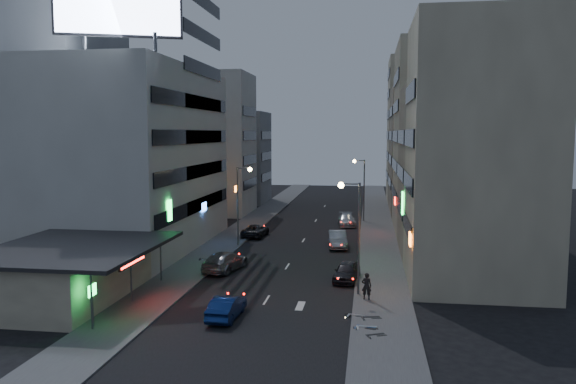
% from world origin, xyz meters
% --- Properties ---
extents(ground, '(180.00, 180.00, 0.00)m').
position_xyz_m(ground, '(0.00, 0.00, 0.00)').
color(ground, black).
rests_on(ground, ground).
extents(sidewalk_left, '(4.00, 120.00, 0.12)m').
position_xyz_m(sidewalk_left, '(-8.00, 30.00, 0.06)').
color(sidewalk_left, '#4C4C4F').
rests_on(sidewalk_left, ground).
extents(sidewalk_right, '(4.00, 120.00, 0.12)m').
position_xyz_m(sidewalk_right, '(8.00, 30.00, 0.06)').
color(sidewalk_right, '#4C4C4F').
rests_on(sidewalk_right, ground).
extents(food_court, '(11.00, 13.00, 3.88)m').
position_xyz_m(food_court, '(-13.90, 2.00, 1.98)').
color(food_court, '#C1B797').
rests_on(food_court, ground).
extents(white_building, '(14.00, 24.00, 18.00)m').
position_xyz_m(white_building, '(-17.00, 20.00, 9.00)').
color(white_building, beige).
rests_on(white_building, ground).
extents(grey_tower, '(10.00, 14.00, 34.00)m').
position_xyz_m(grey_tower, '(-26.00, 23.00, 17.00)').
color(grey_tower, gray).
rests_on(grey_tower, ground).
extents(shophouse_near, '(10.00, 11.00, 20.00)m').
position_xyz_m(shophouse_near, '(15.00, 10.50, 10.00)').
color(shophouse_near, '#C1B797').
rests_on(shophouse_near, ground).
extents(shophouse_mid, '(11.00, 12.00, 16.00)m').
position_xyz_m(shophouse_mid, '(15.50, 22.00, 8.00)').
color(shophouse_mid, tan).
rests_on(shophouse_mid, ground).
extents(shophouse_far, '(10.00, 14.00, 22.00)m').
position_xyz_m(shophouse_far, '(15.00, 35.00, 11.00)').
color(shophouse_far, '#C1B797').
rests_on(shophouse_far, ground).
extents(far_left_a, '(11.00, 10.00, 20.00)m').
position_xyz_m(far_left_a, '(-15.50, 45.00, 10.00)').
color(far_left_a, beige).
rests_on(far_left_a, ground).
extents(far_left_b, '(12.00, 10.00, 15.00)m').
position_xyz_m(far_left_b, '(-16.00, 58.00, 7.50)').
color(far_left_b, gray).
rests_on(far_left_b, ground).
extents(far_right_a, '(11.00, 12.00, 18.00)m').
position_xyz_m(far_right_a, '(15.50, 50.00, 9.00)').
color(far_right_a, tan).
rests_on(far_right_a, ground).
extents(far_right_b, '(12.00, 12.00, 24.00)m').
position_xyz_m(far_right_b, '(16.00, 64.00, 12.00)').
color(far_right_b, '#C1B797').
rests_on(far_right_b, ground).
extents(billboard, '(9.52, 3.75, 6.20)m').
position_xyz_m(billboard, '(-12.99, 9.97, 21.66)').
color(billboard, '#595B60').
rests_on(billboard, white_building).
extents(street_lamp_right_near, '(1.60, 0.44, 8.02)m').
position_xyz_m(street_lamp_right_near, '(5.90, 6.00, 5.36)').
color(street_lamp_right_near, '#595B60').
rests_on(street_lamp_right_near, sidewalk_right).
extents(street_lamp_left, '(1.60, 0.44, 8.02)m').
position_xyz_m(street_lamp_left, '(-5.90, 22.00, 5.36)').
color(street_lamp_left, '#595B60').
rests_on(street_lamp_left, sidewalk_left).
extents(street_lamp_right_far, '(1.60, 0.44, 8.02)m').
position_xyz_m(street_lamp_right_far, '(5.90, 40.00, 5.36)').
color(street_lamp_right_far, '#595B60').
rests_on(street_lamp_right_far, sidewalk_right).
extents(parked_car_right_near, '(2.27, 4.55, 1.49)m').
position_xyz_m(parked_car_right_near, '(5.32, 9.95, 0.74)').
color(parked_car_right_near, '#232227').
rests_on(parked_car_right_near, ground).
extents(parked_car_right_mid, '(2.30, 5.18, 1.65)m').
position_xyz_m(parked_car_right_mid, '(3.85, 22.80, 0.83)').
color(parked_car_right_mid, '#A6A9AE').
rests_on(parked_car_right_mid, ground).
extents(parked_car_left, '(2.58, 5.11, 1.38)m').
position_xyz_m(parked_car_left, '(-5.60, 27.41, 0.69)').
color(parked_car_left, black).
rests_on(parked_car_left, ground).
extents(parked_car_right_far, '(2.58, 5.24, 1.47)m').
position_xyz_m(parked_car_right_far, '(4.23, 36.46, 0.73)').
color(parked_car_right_far, '#ACB0B5').
rests_on(parked_car_right_far, ground).
extents(road_car_blue, '(1.69, 4.37, 1.42)m').
position_xyz_m(road_car_blue, '(-1.78, -0.11, 0.71)').
color(road_car_blue, navy).
rests_on(road_car_blue, ground).
extents(road_car_silver, '(3.34, 5.92, 1.62)m').
position_xyz_m(road_car_silver, '(-5.00, 11.77, 0.81)').
color(road_car_silver, '#96979D').
rests_on(road_car_silver, ground).
extents(person, '(0.69, 0.46, 1.87)m').
position_xyz_m(person, '(6.89, 4.78, 1.06)').
color(person, black).
rests_on(person, sidewalk_right).
extents(scooter_black_a, '(1.21, 1.79, 1.04)m').
position_xyz_m(scooter_black_a, '(7.91, -1.68, 0.64)').
color(scooter_black_a, black).
rests_on(scooter_black_a, sidewalk_right).
extents(scooter_silver_a, '(0.65, 1.88, 1.14)m').
position_xyz_m(scooter_silver_a, '(7.59, -0.67, 0.69)').
color(scooter_silver_a, silver).
rests_on(scooter_silver_a, sidewalk_right).
extents(scooter_blue, '(1.02, 1.89, 1.10)m').
position_xyz_m(scooter_blue, '(7.55, -0.83, 0.67)').
color(scooter_blue, navy).
rests_on(scooter_blue, sidewalk_right).
extents(scooter_black_b, '(1.01, 1.86, 1.08)m').
position_xyz_m(scooter_black_b, '(7.72, 1.29, 0.66)').
color(scooter_black_b, black).
rests_on(scooter_black_b, sidewalk_right).
extents(scooter_silver_b, '(0.85, 1.71, 1.00)m').
position_xyz_m(scooter_silver_b, '(6.86, 1.30, 0.62)').
color(scooter_silver_b, '#93979A').
rests_on(scooter_silver_b, sidewalk_right).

